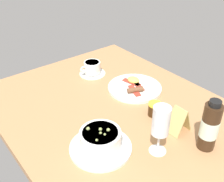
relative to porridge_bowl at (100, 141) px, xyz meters
The scene contains 8 objects.
ground_plane 22.95cm from the porridge_bowl, 125.97° to the left, with size 110.00×84.00×3.00cm, color #B27F51.
porridge_bowl is the anchor object (origin of this frame).
coffee_cup 53.04cm from the porridge_bowl, 148.27° to the left, with size 12.84×13.28×6.61cm.
wine_glass 20.78cm from the porridge_bowl, 49.28° to the left, with size 5.81×5.81×17.76cm.
jam_jar 27.99cm from the porridge_bowl, 94.87° to the left, with size 5.19×5.19×5.50cm.
sauce_bottle_brown 35.89cm from the porridge_bowl, 53.83° to the left, with size 5.96×5.96×18.80cm.
breakfast_plate 41.01cm from the porridge_bowl, 121.64° to the left, with size 24.25×24.25×3.70cm.
menu_card 29.62cm from the porridge_bowl, 70.72° to the left, with size 5.79×7.71×10.01cm.
Camera 1 is at (68.78, -57.04, 65.87)cm, focal length 44.03 mm.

